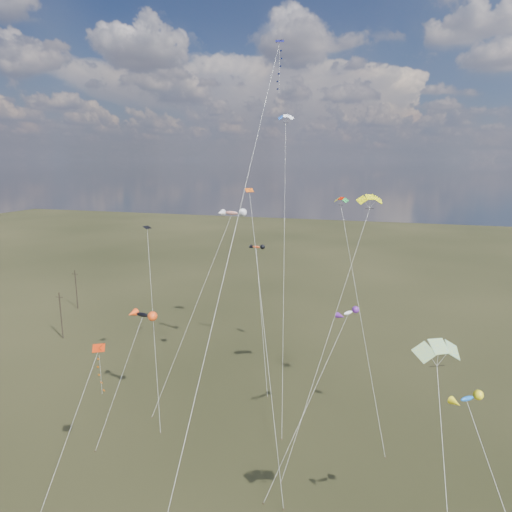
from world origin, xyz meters
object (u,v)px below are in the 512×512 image
(utility_pole_near, at_px, (61,315))
(utility_pole_far, at_px, (76,289))
(novelty_black_orange, at_px, (142,315))
(parafoil_yellow, at_px, (370,198))

(utility_pole_near, relative_size, utility_pole_far, 1.00)
(utility_pole_near, bearing_deg, novelty_black_orange, -31.43)
(utility_pole_near, relative_size, parafoil_yellow, 0.30)
(parafoil_yellow, xyz_separation_m, novelty_black_orange, (-24.92, -5.70, -13.77))
(utility_pole_near, xyz_separation_m, parafoil_yellow, (50.00, -9.63, 21.51))
(utility_pole_far, bearing_deg, novelty_black_orange, -41.56)
(utility_pole_near, distance_m, parafoil_yellow, 55.27)
(utility_pole_near, bearing_deg, utility_pole_far, 119.74)
(utility_pole_near, distance_m, novelty_black_orange, 30.40)
(parafoil_yellow, relative_size, novelty_black_orange, 2.12)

